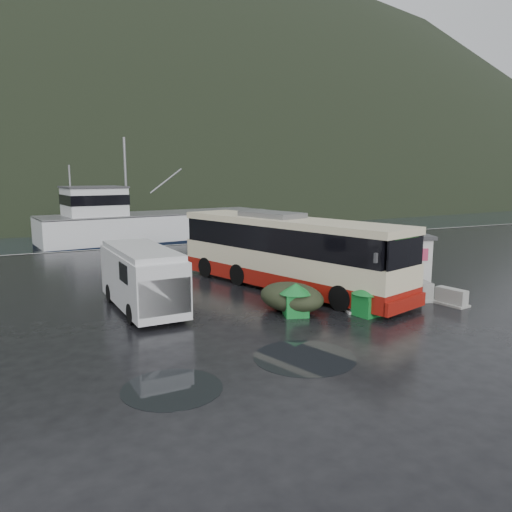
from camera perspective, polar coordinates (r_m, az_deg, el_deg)
name	(u,v)px	position (r m, az deg, el deg)	size (l,w,h in m)	color
ground	(274,308)	(21.28, 2.06, -5.97)	(160.00, 160.00, 0.00)	black
harbor_water	(65,197)	(128.72, -20.97, 6.35)	(300.00, 180.00, 0.02)	black
quay_edge	(158,246)	(39.79, -11.16, 1.12)	(160.00, 0.60, 1.50)	#999993
headland	(64,184)	(269.01, -21.09, 7.66)	(780.00, 540.00, 570.00)	black
coach_bus	(287,288)	(24.88, 3.53, -3.70)	(3.28, 13.27, 3.76)	beige
white_van	(143,309)	(21.67, -12.76, -5.92)	(2.18, 6.34, 2.65)	silver
waste_bin_left	(296,316)	(20.25, 4.55, -6.80)	(0.96, 0.96, 1.33)	#157B2E
waste_bin_right	(367,315)	(20.70, 12.58, -6.64)	(0.95, 0.95, 1.32)	#157B2E
dome_tent	(291,311)	(20.89, 4.05, -6.28)	(2.15, 3.01, 1.18)	#29301D
ticket_kiosk	(393,284)	(26.75, 15.44, -3.09)	(3.32, 2.52, 2.60)	silver
jersey_barrier_a	(352,309)	(21.53, 10.88, -5.95)	(0.84, 1.68, 0.84)	#999993
jersey_barrier_b	(451,305)	(23.36, 21.37, -5.23)	(0.73, 1.45, 0.73)	#999993
jersey_barrier_c	(419,298)	(24.05, 18.18, -4.63)	(0.85, 1.69, 0.85)	#999993
fishing_trawler	(158,232)	(48.92, -11.14, 2.66)	(25.55, 5.60, 10.22)	silver
puddles	(254,369)	(14.94, -0.21, -12.80)	(7.31, 3.42, 0.01)	black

